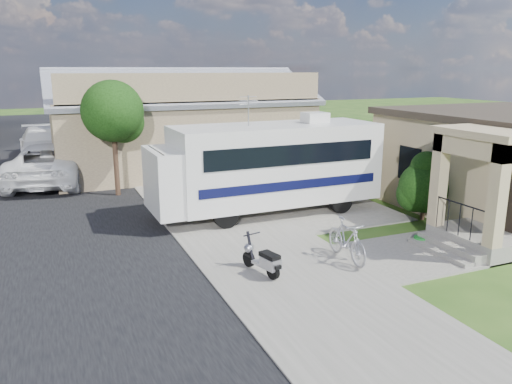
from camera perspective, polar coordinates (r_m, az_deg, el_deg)
name	(u,v)px	position (r m, az deg, el deg)	size (l,w,h in m)	color
ground	(309,257)	(13.73, 6.05, -7.40)	(120.00, 120.00, 0.00)	#204412
street_slab	(18,198)	(21.76, -25.51, -0.66)	(9.00, 80.00, 0.02)	black
sidewalk_slab	(180,183)	(22.36, -8.72, 0.97)	(4.00, 80.00, 0.06)	#65635B
driveway_slab	(285,209)	(18.17, 3.35, -1.92)	(7.00, 6.00, 0.05)	#65635B
walk_slab	(422,253)	(14.62, 18.42, -6.61)	(4.00, 3.00, 0.05)	#65635B
house	(510,161)	(19.97, 27.03, 3.18)	(9.47, 7.80, 3.54)	#9B8B62
warehouse	(178,129)	(26.07, -8.93, 7.17)	(12.50, 8.40, 5.04)	brown
street_tree_a	(115,114)	(20.44, -15.79, 8.56)	(2.44, 2.40, 4.58)	black
street_tree_b	(91,97)	(30.36, -18.35, 10.24)	(2.44, 2.40, 4.73)	black
street_tree_c	(80,95)	(39.33, -19.50, 10.41)	(2.44, 2.40, 4.42)	black
motorhome	(268,164)	(17.28, 1.34, 3.17)	(8.00, 2.71, 4.09)	silver
shrub	(425,185)	(17.66, 18.74, 0.80)	(1.90, 1.81, 2.33)	black
scooter	(263,260)	(12.31, 0.81, -7.76)	(0.63, 1.41, 0.94)	black
bicycle	(347,242)	(13.34, 10.32, -5.67)	(0.52, 1.85, 1.11)	#9F9EA6
pickup_truck	(50,163)	(23.96, -22.46, 3.07)	(3.00, 6.51, 1.81)	silver
van	(43,143)	(31.13, -23.18, 5.19)	(2.40, 5.91, 1.72)	silver
garden_hose	(421,241)	(15.39, 18.30, -5.31)	(0.40, 0.40, 0.18)	#166E21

